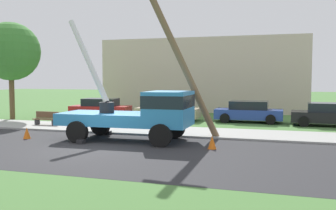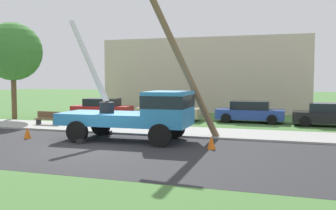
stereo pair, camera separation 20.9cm
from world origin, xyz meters
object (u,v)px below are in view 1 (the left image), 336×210
Objects in this scene: utility_truck at (142,111)px; parked_sedan_blue at (249,112)px; parked_sedan_tan at (168,110)px; traffic_cone_ahead at (212,142)px; traffic_cone_behind at (27,133)px; parked_sedan_red at (101,108)px; park_bench at (46,119)px; roadside_tree_near at (11,52)px; leaning_utility_pole at (177,52)px; parked_sedan_black at (329,115)px.

utility_truck reaches higher than parked_sedan_blue.
parked_sedan_blue is at bearing 5.27° from parked_sedan_tan.
traffic_cone_ahead and traffic_cone_behind have the same top height.
parked_sedan_red is at bearing -179.50° from parked_sedan_blue.
parked_sedan_red is 5.80m from park_bench.
utility_truck is 10.07m from parked_sedan_blue.
roadside_tree_near reaches higher than parked_sedan_tan.
parked_sedan_tan is (-2.75, 7.39, -3.51)m from leaning_utility_pole.
leaning_utility_pole is 14.79× the size of traffic_cone_behind.
park_bench is (-11.62, -5.84, -0.25)m from parked_sedan_blue.
parked_sedan_black is (10.38, -0.07, 0.00)m from parked_sedan_tan.
utility_truck is at bearing -26.30° from roadside_tree_near.
park_bench is 6.99m from roadside_tree_near.
parked_sedan_red is at bearing 28.83° from roadside_tree_near.
park_bench reaches higher than traffic_cone_behind.
utility_truck is 1.55× the size of parked_sedan_tan.
parked_sedan_blue and parked_sedan_black have the same top height.
leaning_utility_pole is at bearing 18.16° from traffic_cone_behind.
parked_sedan_tan is at bearing 41.01° from park_bench.
parked_sedan_red reaches higher than traffic_cone_behind.
leaning_utility_pole reaches higher than parked_sedan_blue.
traffic_cone_ahead is 11.03m from parked_sedan_black.
roadside_tree_near reaches higher than parked_sedan_blue.
roadside_tree_near is (-15.80, 7.05, 4.53)m from traffic_cone_ahead.
park_bench is (-8.89, 2.06, -3.76)m from leaning_utility_pole.
traffic_cone_ahead is 0.13× the size of parked_sedan_blue.
parked_sedan_black is (4.89, -0.58, 0.00)m from parked_sedan_blue.
park_bench is at bearing 114.08° from traffic_cone_behind.
park_bench is at bearing -97.18° from parked_sedan_red.
park_bench is (-1.94, 4.34, 0.18)m from traffic_cone_behind.
leaning_utility_pole reaches higher than parked_sedan_black.
parked_sedan_blue is at bearing 70.89° from leaning_utility_pole.
parked_sedan_red and parked_sedan_black have the same top height.
leaning_utility_pole is at bearing 44.56° from utility_truck.
parked_sedan_blue is at bearing 46.42° from traffic_cone_behind.
park_bench is at bearing -30.01° from roadside_tree_near.
traffic_cone_ahead is at bearing -93.16° from parked_sedan_blue.
roadside_tree_near is (-12.32, 6.09, 3.40)m from utility_truck.
utility_truck reaches higher than traffic_cone_behind.
utility_truck is at bearing -113.77° from parked_sedan_blue.
traffic_cone_ahead is 0.13× the size of parked_sedan_tan.
roadside_tree_near is at bearing 160.62° from leaning_utility_pole.
parked_sedan_red is at bearing 136.30° from leaning_utility_pole.
leaning_utility_pole is at bearing -69.58° from parked_sedan_tan.
parked_sedan_tan is 11.91m from roadside_tree_near.
parked_sedan_blue is at bearing 86.84° from traffic_cone_ahead.
roadside_tree_near is (-4.74, 2.74, 4.35)m from park_bench.
utility_truck is at bearing -135.44° from leaning_utility_pole.
parked_sedan_red is at bearing 127.00° from utility_truck.
leaning_utility_pole reaches higher than utility_truck.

